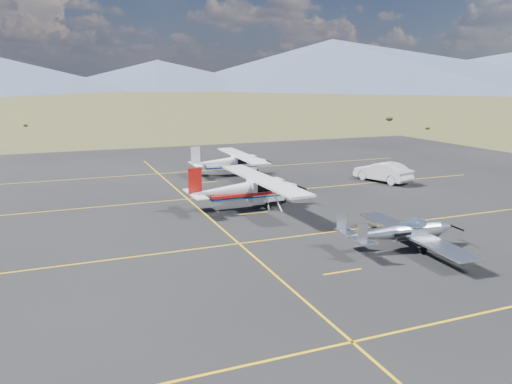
{
  "coord_description": "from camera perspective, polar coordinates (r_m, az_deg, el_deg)",
  "views": [
    {
      "loc": [
        -14.52,
        -21.74,
        8.44
      ],
      "look_at": [
        -3.13,
        6.73,
        1.6
      ],
      "focal_mm": 35.0,
      "sensor_mm": 36.0,
      "label": 1
    }
  ],
  "objects": [
    {
      "name": "apron",
      "position": [
        33.29,
        4.84,
        -2.16
      ],
      "size": [
        72.0,
        72.0,
        0.02
      ],
      "primitive_type": "cube",
      "color": "black",
      "rests_on": "ground"
    },
    {
      "name": "ground",
      "position": [
        27.47,
        11.41,
        -5.58
      ],
      "size": [
        1600.0,
        1600.0,
        0.0
      ],
      "primitive_type": "plane",
      "color": "#383D1C",
      "rests_on": "ground"
    },
    {
      "name": "aircraft_cessna",
      "position": [
        33.69,
        -1.06,
        0.37
      ],
      "size": [
        7.02,
        11.73,
        2.98
      ],
      "rotation": [
        0.0,
        0.0,
        0.03
      ],
      "color": "white",
      "rests_on": "apron"
    },
    {
      "name": "aircraft_low_wing",
      "position": [
        26.74,
        16.45,
        -4.36
      ],
      "size": [
        6.13,
        8.55,
        1.86
      ],
      "rotation": [
        0.0,
        0.0,
        -0.05
      ],
      "color": "silver",
      "rests_on": "apron"
    },
    {
      "name": "sedan",
      "position": [
        44.0,
        14.27,
        2.25
      ],
      "size": [
        3.18,
        5.39,
        1.68
      ],
      "primitive_type": "imported",
      "rotation": [
        0.0,
        0.0,
        3.44
      ],
      "color": "silver",
      "rests_on": "apron"
    },
    {
      "name": "aircraft_plain",
      "position": [
        45.82,
        -2.89,
        3.48
      ],
      "size": [
        6.41,
        10.7,
        2.72
      ],
      "rotation": [
        0.0,
        0.0,
        -0.02
      ],
      "color": "white",
      "rests_on": "apron"
    }
  ]
}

